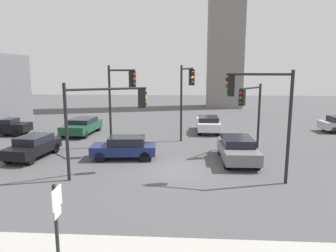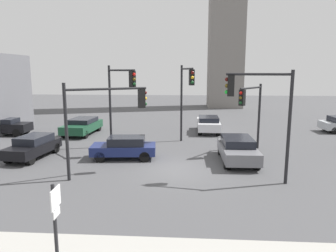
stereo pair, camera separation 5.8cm
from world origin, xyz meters
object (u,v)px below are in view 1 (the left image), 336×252
object	(u,v)px
traffic_light_3	(261,103)
car_3	(82,126)
car_5	(33,146)
car_7	(5,126)
traffic_light_0	(186,89)
car_1	(208,124)
car_4	(238,149)
traffic_light_2	(251,104)
traffic_light_4	(120,92)
direction_sign	(56,215)
car_0	(124,147)
traffic_light_1	(107,110)

from	to	relation	value
traffic_light_3	car_3	distance (m)	16.84
car_3	car_5	size ratio (longest dim) A/B	1.14
car_3	car_7	size ratio (longest dim) A/B	1.18
traffic_light_0	car_1	world-z (taller)	traffic_light_0
car_4	car_7	bearing A→B (deg)	-110.39
car_3	traffic_light_2	bearing A→B (deg)	72.15
traffic_light_0	car_7	xyz separation A→B (m)	(-15.32, 3.03, -3.38)
car_3	car_5	bearing A→B (deg)	-0.86
traffic_light_4	car_7	xyz separation A→B (m)	(-10.96, 4.47, -3.26)
traffic_light_2	traffic_light_3	bearing A→B (deg)	30.14
traffic_light_0	traffic_light_4	world-z (taller)	traffic_light_0
car_1	car_7	world-z (taller)	car_7
car_4	car_5	bearing A→B (deg)	-90.69
traffic_light_0	direction_sign	bearing A→B (deg)	-24.46
traffic_light_4	car_7	world-z (taller)	traffic_light_4
direction_sign	car_3	xyz separation A→B (m)	(-5.50, 18.11, -0.79)
car_4	car_3	bearing A→B (deg)	-122.28
car_4	car_5	xyz separation A→B (m)	(-12.67, -0.02, -0.02)
traffic_light_0	car_3	size ratio (longest dim) A/B	1.22
car_0	car_1	distance (m)	10.54
traffic_light_0	traffic_light_3	world-z (taller)	traffic_light_0
car_1	car_7	bearing A→B (deg)	98.38
traffic_light_1	direction_sign	bearing A→B (deg)	-114.98
traffic_light_3	car_3	xyz separation A→B (m)	(-12.50, 10.85, -3.14)
traffic_light_4	traffic_light_0	bearing A→B (deg)	63.69
traffic_light_0	car_5	world-z (taller)	traffic_light_0
direction_sign	car_5	size ratio (longest dim) A/B	0.54
direction_sign	traffic_light_4	world-z (taller)	traffic_light_4
direction_sign	traffic_light_0	xyz separation A→B (m)	(3.40, 14.27, 2.62)
direction_sign	traffic_light_4	xyz separation A→B (m)	(-0.96, 12.82, 2.50)
car_0	car_7	xyz separation A→B (m)	(-11.58, 6.47, 0.04)
car_1	traffic_light_1	bearing A→B (deg)	153.96
traffic_light_0	car_7	world-z (taller)	traffic_light_0
car_3	traffic_light_3	bearing A→B (deg)	52.78
traffic_light_4	car_3	distance (m)	7.70
traffic_light_2	car_4	bearing A→B (deg)	10.45
traffic_light_2	car_0	size ratio (longest dim) A/B	1.11
car_7	traffic_light_0	bearing A→B (deg)	-10.93
car_0	car_5	bearing A→B (deg)	-3.56
car_3	traffic_light_0	bearing A→B (deg)	70.42
traffic_light_2	car_4	xyz separation A→B (m)	(-1.09, -2.20, -2.46)
traffic_light_4	car_3	world-z (taller)	traffic_light_4
direction_sign	car_7	size ratio (longest dim) A/B	0.56
traffic_light_2	car_5	distance (m)	14.15
car_5	traffic_light_3	bearing A→B (deg)	82.08
traffic_light_1	car_3	world-z (taller)	traffic_light_1
traffic_light_4	car_4	bearing A→B (deg)	29.59
car_4	car_1	bearing A→B (deg)	-173.22
traffic_light_3	traffic_light_4	distance (m)	9.71
car_0	car_4	bearing A→B (deg)	174.12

